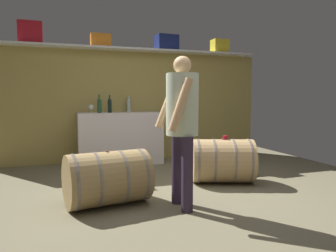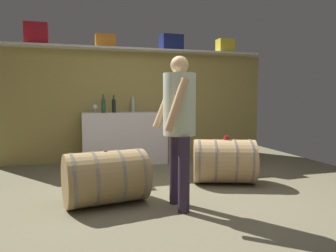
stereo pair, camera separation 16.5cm
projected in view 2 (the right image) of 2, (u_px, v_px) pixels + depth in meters
name	position (u px, v px, depth m)	size (l,w,h in m)	color
ground_plane	(166.00, 187.00, 4.12)	(6.17, 8.39, 0.02)	#70694F
back_wall_panel	(138.00, 106.00, 5.90)	(4.97, 0.10, 1.98)	#A8954E
high_shelf_board	(139.00, 50.00, 5.67)	(4.57, 0.40, 0.03)	silver
toolcase_red	(36.00, 34.00, 5.18)	(0.37, 0.19, 0.35)	red
toolcase_orange	(105.00, 41.00, 5.49)	(0.34, 0.20, 0.22)	orange
toolcase_navy	(171.00, 43.00, 5.82)	(0.39, 0.30, 0.28)	navy
toolcase_yellow	(225.00, 46.00, 6.12)	(0.30, 0.23, 0.26)	yellow
work_cabinet	(124.00, 138.00, 5.55)	(1.43, 0.54, 0.90)	white
wine_bottle_dark	(114.00, 105.00, 5.41)	(0.07, 0.07, 0.30)	black
wine_bottle_clear	(133.00, 105.00, 5.72)	(0.07, 0.07, 0.29)	#B3BFB9
wine_bottle_green	(103.00, 105.00, 5.28)	(0.07, 0.07, 0.30)	#285332
wine_glass	(95.00, 107.00, 5.28)	(0.08, 0.08, 0.14)	white
wine_barrel_near	(224.00, 161.00, 4.25)	(0.95, 0.81, 0.60)	tan
wine_barrel_far	(106.00, 177.00, 3.41)	(0.93, 0.70, 0.58)	#9F8251
tasting_cup	(227.00, 138.00, 4.23)	(0.07, 0.07, 0.04)	red
winemaker_pouring	(179.00, 116.00, 3.23)	(0.40, 0.46, 1.56)	#34263C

